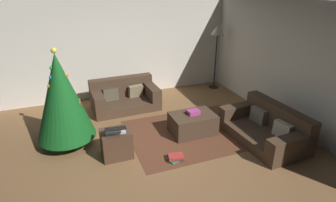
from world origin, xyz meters
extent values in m
plane|color=brown|center=(0.00, 0.00, 0.00)|extent=(6.40, 6.40, 0.00)
cube|color=silver|center=(0.00, 3.14, 1.30)|extent=(6.40, 0.12, 2.60)
cube|color=silver|center=(3.14, 0.00, 1.30)|extent=(0.12, 6.40, 2.60)
cube|color=#473323|center=(-0.02, 2.15, 0.10)|extent=(1.60, 0.99, 0.21)
cube|color=#473323|center=(-0.03, 2.50, 0.45)|extent=(1.58, 0.29, 0.49)
cube|color=#473323|center=(0.64, 2.17, 0.36)|extent=(0.27, 0.95, 0.32)
cube|color=#473323|center=(-0.69, 2.13, 0.36)|extent=(0.27, 0.95, 0.32)
cube|color=#8C7A5B|center=(0.29, 2.31, 0.36)|extent=(0.38, 0.21, 0.31)
cube|color=brown|center=(-0.34, 2.29, 0.36)|extent=(0.36, 0.16, 0.31)
cube|color=#473323|center=(2.15, -0.27, 0.11)|extent=(1.04, 1.72, 0.21)
cube|color=#473323|center=(2.51, -0.26, 0.45)|extent=(0.31, 1.68, 0.47)
cube|color=#473323|center=(2.18, -0.99, 0.34)|extent=(0.98, 0.28, 0.26)
cube|color=#473323|center=(2.12, 0.44, 0.34)|extent=(0.98, 0.28, 0.26)
cube|color=#BCB299|center=(2.33, -0.60, 0.36)|extent=(0.18, 0.37, 0.31)
cube|color=#716B5B|center=(2.30, 0.07, 0.36)|extent=(0.17, 0.37, 0.30)
cube|color=#473323|center=(1.01, 0.48, 0.21)|extent=(0.89, 0.62, 0.42)
cube|color=#B23F8C|center=(1.02, 0.50, 0.46)|extent=(0.25, 0.19, 0.08)
cube|color=black|center=(0.92, 0.52, 0.43)|extent=(0.10, 0.17, 0.02)
cylinder|color=brown|center=(-1.42, 0.93, 0.09)|extent=(0.10, 0.10, 0.19)
cone|color=#14581E|center=(-1.42, 0.93, 0.99)|extent=(1.06, 1.06, 1.61)
sphere|color=orange|center=(-1.29, 0.93, 1.39)|extent=(0.08, 0.08, 0.08)
sphere|color=orange|center=(-1.58, 0.88, 1.23)|extent=(0.08, 0.08, 0.08)
sphere|color=red|center=(-1.14, 0.87, 0.86)|extent=(0.08, 0.08, 0.08)
sphere|color=green|center=(-1.49, 0.93, 1.54)|extent=(0.08, 0.08, 0.08)
sphere|color=#2699E5|center=(-1.53, 0.89, 1.38)|extent=(0.08, 0.08, 0.08)
sphere|color=green|center=(-1.14, 1.03, 0.84)|extent=(0.07, 0.07, 0.07)
sphere|color=#F2D84C|center=(-1.42, 0.93, 1.84)|extent=(0.10, 0.10, 0.10)
cube|color=#4C3323|center=(-0.62, 0.22, 0.25)|extent=(0.52, 0.44, 0.50)
cube|color=silver|center=(-0.62, 0.22, 0.51)|extent=(0.37, 0.29, 0.02)
cube|color=black|center=(-0.64, 0.05, 0.64)|extent=(0.37, 0.29, 0.08)
cube|color=#387A47|center=(0.30, -0.28, 0.01)|extent=(0.28, 0.26, 0.03)
cube|color=#4C423D|center=(0.32, -0.28, 0.04)|extent=(0.30, 0.24, 0.03)
cube|color=#B7332D|center=(0.32, -0.29, 0.08)|extent=(0.30, 0.24, 0.04)
cylinder|color=black|center=(2.74, 2.66, 0.01)|extent=(0.28, 0.28, 0.02)
cylinder|color=black|center=(2.74, 2.66, 0.78)|extent=(0.04, 0.04, 1.55)
cone|color=beige|center=(2.74, 2.66, 1.67)|extent=(0.36, 0.36, 0.24)
cube|color=brown|center=(1.01, 0.48, 0.00)|extent=(2.60, 2.00, 0.01)
camera|label=1|loc=(-1.26, -4.03, 2.91)|focal=29.54mm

